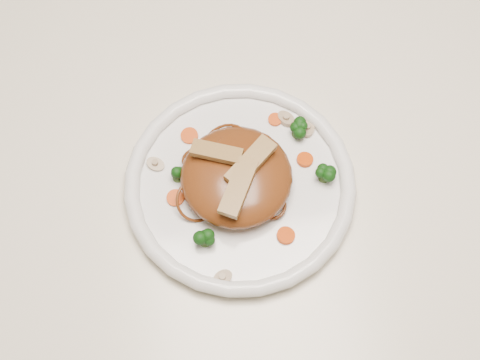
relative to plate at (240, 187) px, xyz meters
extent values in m
plane|color=brown|center=(0.06, 0.03, -0.76)|extent=(4.00, 4.00, 0.00)
cube|color=silver|center=(0.06, 0.03, -0.03)|extent=(1.20, 0.80, 0.04)
cylinder|color=white|center=(0.00, 0.00, 0.00)|extent=(0.32, 0.32, 0.02)
ellipsoid|color=#5E2E11|center=(0.00, 0.00, 0.03)|extent=(0.18, 0.18, 0.05)
cube|color=#9E804A|center=(0.01, 0.00, 0.06)|extent=(0.07, 0.07, 0.01)
cube|color=#9E804A|center=(-0.02, 0.02, 0.06)|extent=(0.07, 0.05, 0.01)
cube|color=#9E804A|center=(-0.01, -0.03, 0.06)|extent=(0.06, 0.08, 0.01)
cylinder|color=#C74807|center=(0.06, 0.08, 0.01)|extent=(0.02, 0.02, 0.00)
cylinder|color=#C74807|center=(-0.08, -0.01, 0.01)|extent=(0.03, 0.03, 0.00)
cylinder|color=#C74807|center=(0.09, 0.02, 0.01)|extent=(0.03, 0.03, 0.00)
cylinder|color=#C74807|center=(-0.05, 0.08, 0.01)|extent=(0.03, 0.03, 0.00)
cylinder|color=#C74807|center=(0.04, -0.08, 0.01)|extent=(0.03, 0.03, 0.00)
cylinder|color=#BBAB8C|center=(-0.04, -0.12, 0.01)|extent=(0.03, 0.03, 0.01)
cylinder|color=#BBAB8C|center=(0.10, 0.06, 0.01)|extent=(0.03, 0.03, 0.01)
cylinder|color=#BBAB8C|center=(-0.10, 0.04, 0.01)|extent=(0.03, 0.03, 0.01)
cylinder|color=#BBAB8C|center=(0.08, 0.08, 0.01)|extent=(0.04, 0.04, 0.01)
camera|label=1|loc=(-0.05, -0.33, 0.76)|focal=48.30mm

